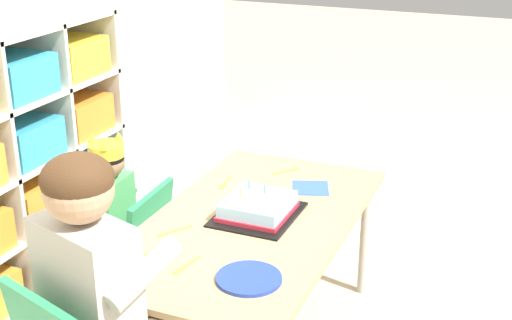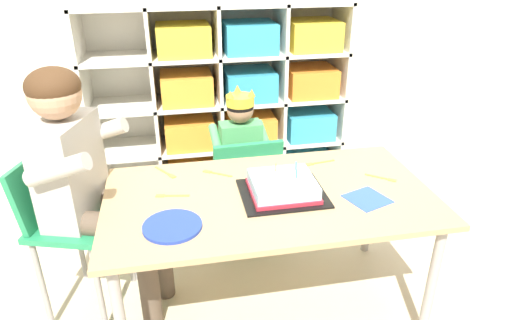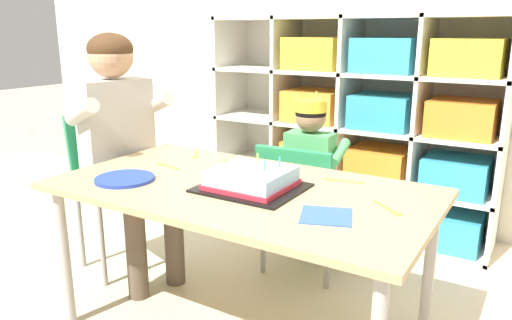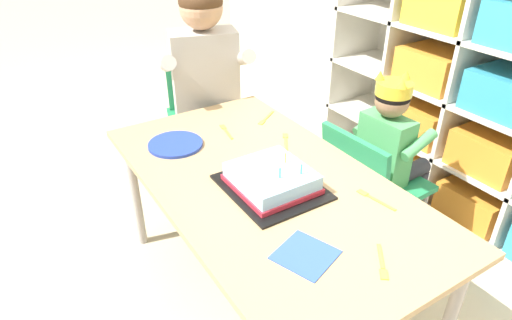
{
  "view_description": "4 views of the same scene",
  "coord_description": "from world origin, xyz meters",
  "px_view_note": "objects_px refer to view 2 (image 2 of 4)",
  "views": [
    {
      "loc": [
        -2.14,
        -0.93,
        1.72
      ],
      "look_at": [
        0.03,
        -0.01,
        0.8
      ],
      "focal_mm": 49.77,
      "sensor_mm": 36.0,
      "label": 1
    },
    {
      "loc": [
        -0.35,
        -1.52,
        1.47
      ],
      "look_at": [
        -0.04,
        0.06,
        0.69
      ],
      "focal_mm": 31.89,
      "sensor_mm": 36.0,
      "label": 2
    },
    {
      "loc": [
        0.87,
        -1.33,
        1.08
      ],
      "look_at": [
        0.04,
        0.04,
        0.65
      ],
      "focal_mm": 34.16,
      "sensor_mm": 36.0,
      "label": 3
    },
    {
      "loc": [
        1.06,
        -0.7,
        1.4
      ],
      "look_at": [
        0.03,
        -0.05,
        0.68
      ],
      "focal_mm": 31.5,
      "sensor_mm": 36.0,
      "label": 4
    }
  ],
  "objects_px": {
    "fork_near_cake_tray": "(166,173)",
    "fork_at_table_front_edge": "(383,178)",
    "paper_plate_stack": "(172,226)",
    "fork_near_child_seat": "(170,196)",
    "adult_helper_seated": "(85,171)",
    "activity_table": "(270,205)",
    "child_with_crown": "(239,144)",
    "fork_scattered_mid_table": "(318,163)",
    "birthday_cake_on_tray": "(283,188)",
    "fork_by_napkin": "(216,173)",
    "classroom_chair_blue": "(244,177)",
    "classroom_chair_adult_side": "(67,215)"
  },
  "relations": [
    {
      "from": "adult_helper_seated",
      "to": "paper_plate_stack",
      "type": "height_order",
      "value": "adult_helper_seated"
    },
    {
      "from": "child_with_crown",
      "to": "fork_by_napkin",
      "type": "xyz_separation_m",
      "value": [
        -0.17,
        -0.42,
        0.06
      ]
    },
    {
      "from": "fork_near_cake_tray",
      "to": "fork_at_table_front_edge",
      "type": "distance_m",
      "value": 0.92
    },
    {
      "from": "birthday_cake_on_tray",
      "to": "fork_at_table_front_edge",
      "type": "height_order",
      "value": "birthday_cake_on_tray"
    },
    {
      "from": "birthday_cake_on_tray",
      "to": "paper_plate_stack",
      "type": "relative_size",
      "value": 1.59
    },
    {
      "from": "birthday_cake_on_tray",
      "to": "fork_at_table_front_edge",
      "type": "distance_m",
      "value": 0.45
    },
    {
      "from": "paper_plate_stack",
      "to": "fork_scattered_mid_table",
      "type": "distance_m",
      "value": 0.77
    },
    {
      "from": "activity_table",
      "to": "paper_plate_stack",
      "type": "xyz_separation_m",
      "value": [
        -0.38,
        -0.16,
        0.06
      ]
    },
    {
      "from": "activity_table",
      "to": "child_with_crown",
      "type": "relative_size",
      "value": 1.57
    },
    {
      "from": "activity_table",
      "to": "classroom_chair_blue",
      "type": "distance_m",
      "value": 0.55
    },
    {
      "from": "birthday_cake_on_tray",
      "to": "paper_plate_stack",
      "type": "bearing_deg",
      "value": -160.73
    },
    {
      "from": "adult_helper_seated",
      "to": "fork_at_table_front_edge",
      "type": "height_order",
      "value": "adult_helper_seated"
    },
    {
      "from": "activity_table",
      "to": "classroom_chair_adult_side",
      "type": "xyz_separation_m",
      "value": [
        -0.81,
        0.18,
        -0.06
      ]
    },
    {
      "from": "adult_helper_seated",
      "to": "paper_plate_stack",
      "type": "bearing_deg",
      "value": -115.96
    },
    {
      "from": "birthday_cake_on_tray",
      "to": "fork_near_cake_tray",
      "type": "xyz_separation_m",
      "value": [
        -0.45,
        0.27,
        -0.03
      ]
    },
    {
      "from": "paper_plate_stack",
      "to": "fork_near_child_seat",
      "type": "distance_m",
      "value": 0.22
    },
    {
      "from": "classroom_chair_adult_side",
      "to": "fork_near_child_seat",
      "type": "bearing_deg",
      "value": -87.52
    },
    {
      "from": "activity_table",
      "to": "fork_near_child_seat",
      "type": "distance_m",
      "value": 0.4
    },
    {
      "from": "classroom_chair_adult_side",
      "to": "fork_by_napkin",
      "type": "relative_size",
      "value": 5.91
    },
    {
      "from": "classroom_chair_blue",
      "to": "paper_plate_stack",
      "type": "distance_m",
      "value": 0.81
    },
    {
      "from": "fork_by_napkin",
      "to": "adult_helper_seated",
      "type": "bearing_deg",
      "value": -137.75
    },
    {
      "from": "fork_near_cake_tray",
      "to": "fork_at_table_front_edge",
      "type": "bearing_deg",
      "value": -138.03
    },
    {
      "from": "activity_table",
      "to": "fork_near_cake_tray",
      "type": "height_order",
      "value": "fork_near_cake_tray"
    },
    {
      "from": "paper_plate_stack",
      "to": "fork_scattered_mid_table",
      "type": "bearing_deg",
      "value": 30.7
    },
    {
      "from": "child_with_crown",
      "to": "fork_scattered_mid_table",
      "type": "bearing_deg",
      "value": 123.15
    },
    {
      "from": "paper_plate_stack",
      "to": "fork_by_napkin",
      "type": "xyz_separation_m",
      "value": [
        0.19,
        0.38,
        -0.0
      ]
    },
    {
      "from": "child_with_crown",
      "to": "birthday_cake_on_tray",
      "type": "height_order",
      "value": "child_with_crown"
    },
    {
      "from": "fork_by_napkin",
      "to": "classroom_chair_blue",
      "type": "bearing_deg",
      "value": 94.49
    },
    {
      "from": "classroom_chair_blue",
      "to": "fork_near_cake_tray",
      "type": "relative_size",
      "value": 4.87
    },
    {
      "from": "classroom_chair_blue",
      "to": "fork_scattered_mid_table",
      "type": "xyz_separation_m",
      "value": [
        0.29,
        -0.3,
        0.2
      ]
    },
    {
      "from": "child_with_crown",
      "to": "fork_scattered_mid_table",
      "type": "distance_m",
      "value": 0.51
    },
    {
      "from": "fork_at_table_front_edge",
      "to": "fork_scattered_mid_table",
      "type": "bearing_deg",
      "value": -2.06
    },
    {
      "from": "activity_table",
      "to": "fork_near_child_seat",
      "type": "height_order",
      "value": "fork_near_child_seat"
    },
    {
      "from": "fork_near_cake_tray",
      "to": "fork_by_napkin",
      "type": "bearing_deg",
      "value": -135.76
    },
    {
      "from": "child_with_crown",
      "to": "classroom_chair_adult_side",
      "type": "height_order",
      "value": "child_with_crown"
    },
    {
      "from": "adult_helper_seated",
      "to": "fork_near_cake_tray",
      "type": "relative_size",
      "value": 8.55
    },
    {
      "from": "classroom_chair_blue",
      "to": "classroom_chair_adult_side",
      "type": "relative_size",
      "value": 0.85
    },
    {
      "from": "adult_helper_seated",
      "to": "fork_by_napkin",
      "type": "relative_size",
      "value": 8.85
    },
    {
      "from": "adult_helper_seated",
      "to": "activity_table",
      "type": "bearing_deg",
      "value": -83.71
    },
    {
      "from": "classroom_chair_blue",
      "to": "fork_at_table_front_edge",
      "type": "xyz_separation_m",
      "value": [
        0.51,
        -0.49,
        0.2
      ]
    },
    {
      "from": "paper_plate_stack",
      "to": "adult_helper_seated",
      "type": "bearing_deg",
      "value": 136.36
    },
    {
      "from": "activity_table",
      "to": "adult_helper_seated",
      "type": "xyz_separation_m",
      "value": [
        -0.7,
        0.14,
        0.15
      ]
    },
    {
      "from": "child_with_crown",
      "to": "paper_plate_stack",
      "type": "height_order",
      "value": "child_with_crown"
    },
    {
      "from": "classroom_chair_adult_side",
      "to": "fork_near_cake_tray",
      "type": "distance_m",
      "value": 0.43
    },
    {
      "from": "fork_near_cake_tray",
      "to": "fork_scattered_mid_table",
      "type": "bearing_deg",
      "value": -126.7
    },
    {
      "from": "activity_table",
      "to": "classroom_chair_adult_side",
      "type": "relative_size",
      "value": 1.8
    },
    {
      "from": "classroom_chair_blue",
      "to": "classroom_chair_adult_side",
      "type": "distance_m",
      "value": 0.87
    },
    {
      "from": "adult_helper_seated",
      "to": "fork_scattered_mid_table",
      "type": "relative_size",
      "value": 7.49
    },
    {
      "from": "paper_plate_stack",
      "to": "fork_at_table_front_edge",
      "type": "distance_m",
      "value": 0.9
    },
    {
      "from": "fork_by_napkin",
      "to": "fork_near_cake_tray",
      "type": "relative_size",
      "value": 0.97
    }
  ]
}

